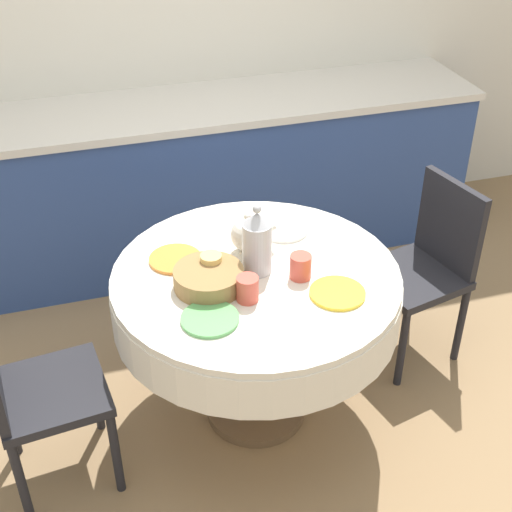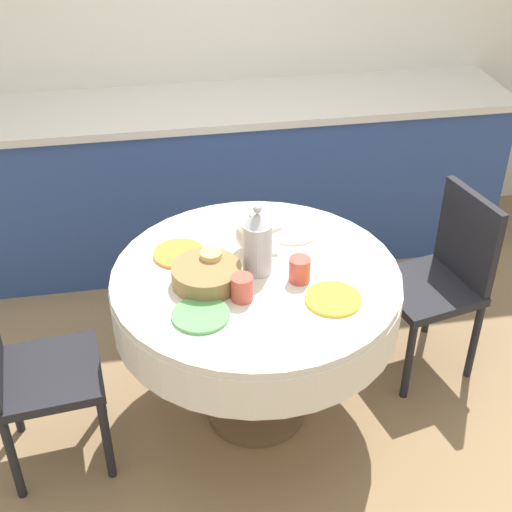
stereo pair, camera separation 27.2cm
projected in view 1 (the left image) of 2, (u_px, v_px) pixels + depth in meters
The scene contains 17 objects.
ground_plane at pixel (256, 410), 3.19m from camera, with size 12.00×12.00×0.00m, color #8E704C.
wall_back at pixel (165, 16), 3.80m from camera, with size 7.00×0.05×2.60m.
kitchen_counter at pixel (187, 183), 4.00m from camera, with size 3.24×0.64×0.93m.
dining_table at pixel (256, 300), 2.84m from camera, with size 1.14×1.14×0.76m.
chair_left at pixel (427, 262), 3.29m from camera, with size 0.48×0.48×0.88m.
chair_right at pixel (29, 386), 2.62m from camera, with size 0.44×0.44×0.88m.
plate_near_left at pixel (210, 319), 2.53m from camera, with size 0.21×0.21×0.01m, color #5BA85B.
cup_near_left at pixel (247, 289), 2.60m from camera, with size 0.08×0.08×0.10m, color #CC4C3D.
plate_near_right at pixel (337, 293), 2.65m from camera, with size 0.21×0.21×0.01m, color yellow.
cup_near_right at pixel (301, 267), 2.72m from camera, with size 0.08×0.08×0.10m, color #CC4C3D.
plate_far_left at pixel (175, 259), 2.84m from camera, with size 0.21×0.21×0.01m, color orange.
cup_far_left at pixel (211, 266), 2.72m from camera, with size 0.08×0.08×0.10m, color #DBB766.
plate_far_right at pixel (284, 229), 3.03m from camera, with size 0.21×0.21×0.01m, color white.
cup_far_right at pixel (257, 238), 2.89m from camera, with size 0.08×0.08×0.10m, color white.
coffee_carafe at pixel (257, 243), 2.71m from camera, with size 0.12×0.12×0.30m.
teapot at pixel (248, 235), 2.85m from camera, with size 0.19×0.14×0.18m.
bread_basket at pixel (209, 278), 2.68m from camera, with size 0.27×0.27×0.08m, color olive.
Camera 1 is at (-0.65, -2.16, 2.36)m, focal length 50.00 mm.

